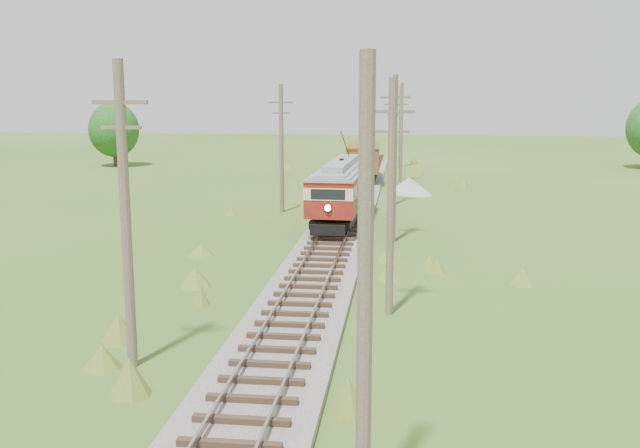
# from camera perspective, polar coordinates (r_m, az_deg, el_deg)

# --- Properties ---
(railbed_main) EXTENTS (3.60, 96.00, 0.57)m
(railbed_main) POSITION_cam_1_polar(r_m,az_deg,el_deg) (42.32, 1.57, -0.23)
(railbed_main) COLOR #605B54
(railbed_main) RESTS_ON ground
(streetcar) EXTENTS (3.11, 11.62, 5.27)m
(streetcar) POSITION_cam_1_polar(r_m,az_deg,el_deg) (43.10, 1.73, 3.06)
(streetcar) COLOR black
(streetcar) RESTS_ON ground
(gondola) EXTENTS (3.22, 8.76, 2.87)m
(gondola) POSITION_cam_1_polar(r_m,az_deg,el_deg) (64.79, 3.45, 5.21)
(gondola) COLOR black
(gondola) RESTS_ON ground
(gravel_pile) EXTENTS (3.61, 3.83, 1.31)m
(gravel_pile) POSITION_cam_1_polar(r_m,az_deg,el_deg) (58.03, 7.25, 3.04)
(gravel_pile) COLOR gray
(gravel_pile) RESTS_ON ground
(utility_pole_r_1) EXTENTS (0.30, 0.30, 8.80)m
(utility_pole_r_1) POSITION_cam_1_polar(r_m,az_deg,el_deg) (12.96, 3.61, -6.01)
(utility_pole_r_1) COLOR brown
(utility_pole_r_1) RESTS_ON ground
(utility_pole_r_2) EXTENTS (1.60, 0.30, 8.60)m
(utility_pole_r_2) POSITION_cam_1_polar(r_m,az_deg,el_deg) (25.67, 5.70, 2.27)
(utility_pole_r_2) COLOR brown
(utility_pole_r_2) RESTS_ON ground
(utility_pole_r_3) EXTENTS (1.60, 0.30, 9.00)m
(utility_pole_r_3) POSITION_cam_1_polar(r_m,az_deg,el_deg) (38.57, 5.96, 5.32)
(utility_pole_r_3) COLOR brown
(utility_pole_r_3) RESTS_ON ground
(utility_pole_r_4) EXTENTS (1.60, 0.30, 8.40)m
(utility_pole_r_4) POSITION_cam_1_polar(r_m,az_deg,el_deg) (51.55, 5.96, 6.28)
(utility_pole_r_4) COLOR brown
(utility_pole_r_4) RESTS_ON ground
(utility_pole_r_5) EXTENTS (1.60, 0.30, 8.90)m
(utility_pole_r_5) POSITION_cam_1_polar(r_m,az_deg,el_deg) (64.50, 6.51, 7.33)
(utility_pole_r_5) COLOR brown
(utility_pole_r_5) RESTS_ON ground
(utility_pole_r_6) EXTENTS (1.60, 0.30, 8.70)m
(utility_pole_r_6) POSITION_cam_1_polar(r_m,az_deg,el_deg) (77.49, 6.43, 7.78)
(utility_pole_r_6) COLOR brown
(utility_pole_r_6) RESTS_ON ground
(utility_pole_l_a) EXTENTS (1.60, 0.30, 9.00)m
(utility_pole_l_a) POSITION_cam_1_polar(r_m,az_deg,el_deg) (21.26, -15.30, 0.79)
(utility_pole_l_a) COLOR brown
(utility_pole_l_a) RESTS_ON ground
(utility_pole_l_b) EXTENTS (1.60, 0.30, 8.60)m
(utility_pole_l_b) POSITION_cam_1_polar(r_m,az_deg,el_deg) (48.26, -3.10, 6.15)
(utility_pole_l_b) COLOR brown
(utility_pole_l_b) RESTS_ON ground
(tree_mid_a) EXTENTS (5.46, 5.46, 7.03)m
(tree_mid_a) POSITION_cam_1_polar(r_m,az_deg,el_deg) (81.92, -16.16, 7.26)
(tree_mid_a) COLOR #38281C
(tree_mid_a) RESTS_ON ground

